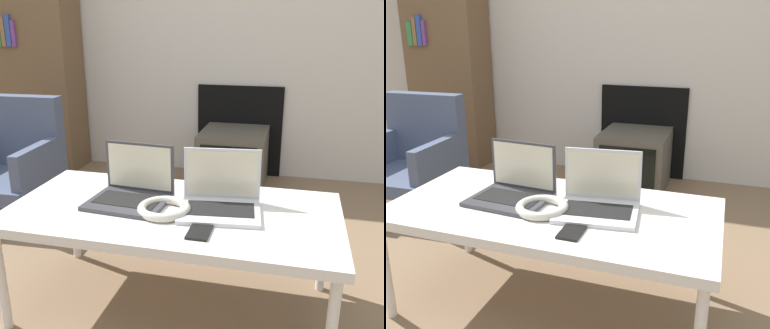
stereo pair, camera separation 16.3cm
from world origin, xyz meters
TOP-DOWN VIEW (x-y plane):
  - table at (0.00, 0.33)m, footprint 1.24×0.62m
  - laptop_left at (-0.18, 0.37)m, footprint 0.31×0.26m
  - laptop_right at (0.17, 0.37)m, footprint 0.32×0.27m
  - headphones at (-0.02, 0.28)m, footprint 0.20×0.20m
  - phone at (0.14, 0.17)m, footprint 0.07×0.13m
  - tv at (0.01, 1.79)m, footprint 0.45×0.51m
  - armchair at (-1.22, 1.04)m, footprint 0.55×0.58m
  - bookshelf at (-1.53, 1.89)m, footprint 0.60×0.32m

SIDE VIEW (x-z plane):
  - tv at x=0.01m, z-range 0.00..0.39m
  - armchair at x=-1.22m, z-range -0.01..0.68m
  - table at x=0.00m, z-range 0.18..0.62m
  - phone at x=0.14m, z-range 0.44..0.44m
  - headphones at x=-0.02m, z-range 0.44..0.47m
  - laptop_left at x=-0.18m, z-range 0.37..0.59m
  - laptop_right at x=0.17m, z-range 0.37..0.59m
  - bookshelf at x=-1.53m, z-range 0.00..1.72m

